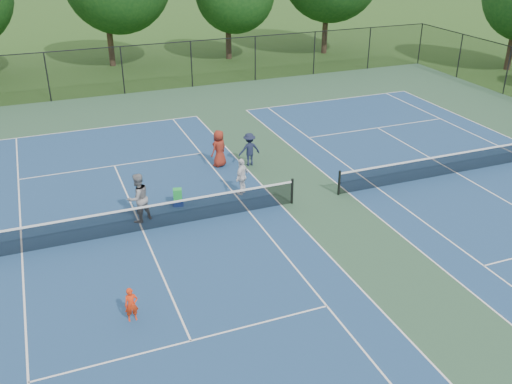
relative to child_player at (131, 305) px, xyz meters
name	(u,v)px	position (x,y,z in m)	size (l,w,h in m)	color
ground	(315,199)	(8.27, 4.93, -0.53)	(140.00, 140.00, 0.00)	#234716
court_pad	(315,199)	(8.27, 4.93, -0.52)	(36.00, 36.00, 0.01)	#30563B
tennis_court_left	(143,229)	(1.27, 4.93, -0.43)	(12.00, 23.83, 1.07)	navy
tennis_court_right	(457,171)	(15.27, 4.93, -0.43)	(12.00, 23.83, 1.07)	navy
perimeter_fence	(317,162)	(8.27, 4.93, 1.08)	(36.08, 36.08, 3.02)	black
child_player	(131,305)	(0.00, 0.00, 0.00)	(0.38, 0.25, 1.05)	red
instructor	(138,198)	(1.35, 5.73, 0.43)	(0.93, 0.72, 1.90)	gray
bystander_a	(242,176)	(5.70, 6.49, 0.25)	(0.91, 0.38, 1.55)	white
bystander_b	(249,149)	(7.05, 9.16, 0.25)	(1.00, 0.57, 1.54)	#191F37
bystander_c	(219,149)	(5.74, 9.57, 0.32)	(0.83, 0.54, 1.70)	maroon
ball_crate	(178,202)	(2.98, 6.41, -0.39)	(0.39, 0.30, 0.28)	navy
ball_hopper	(178,194)	(2.98, 6.41, -0.03)	(0.34, 0.28, 0.44)	green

